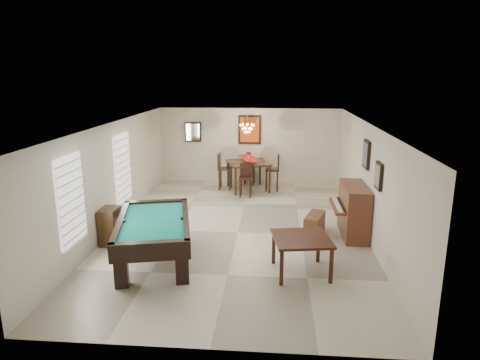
# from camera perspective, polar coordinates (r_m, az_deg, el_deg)

# --- Properties ---
(ground_plane) EXTENTS (6.00, 9.00, 0.02)m
(ground_plane) POSITION_cam_1_polar(r_m,az_deg,el_deg) (10.37, -0.28, -7.04)
(ground_plane) COLOR beige
(wall_back) EXTENTS (6.00, 0.04, 2.60)m
(wall_back) POSITION_cam_1_polar(r_m,az_deg,el_deg) (14.36, 1.29, 4.38)
(wall_back) COLOR silver
(wall_back) RESTS_ON ground_plane
(wall_front) EXTENTS (6.00, 0.04, 2.60)m
(wall_front) POSITION_cam_1_polar(r_m,az_deg,el_deg) (5.74, -4.27, -11.02)
(wall_front) COLOR silver
(wall_front) RESTS_ON ground_plane
(wall_left) EXTENTS (0.04, 9.00, 2.60)m
(wall_left) POSITION_cam_1_polar(r_m,az_deg,el_deg) (10.65, -16.58, 0.32)
(wall_left) COLOR silver
(wall_left) RESTS_ON ground_plane
(wall_right) EXTENTS (0.04, 9.00, 2.60)m
(wall_right) POSITION_cam_1_polar(r_m,az_deg,el_deg) (10.16, 16.82, -0.35)
(wall_right) COLOR silver
(wall_right) RESTS_ON ground_plane
(ceiling) EXTENTS (6.00, 9.00, 0.04)m
(ceiling) POSITION_cam_1_polar(r_m,az_deg,el_deg) (9.73, -0.29, 7.44)
(ceiling) COLOR white
(ceiling) RESTS_ON wall_back
(dining_step) EXTENTS (6.00, 2.50, 0.12)m
(dining_step) POSITION_cam_1_polar(r_m,az_deg,el_deg) (13.42, 0.93, -1.75)
(dining_step) COLOR beige
(dining_step) RESTS_ON ground_plane
(window_left_front) EXTENTS (0.06, 1.00, 1.70)m
(window_left_front) POSITION_cam_1_polar(r_m,az_deg,el_deg) (8.67, -21.61, -2.51)
(window_left_front) COLOR white
(window_left_front) RESTS_ON wall_left
(window_left_rear) EXTENTS (0.06, 1.00, 1.70)m
(window_left_rear) POSITION_cam_1_polar(r_m,az_deg,el_deg) (11.17, -15.38, 1.55)
(window_left_rear) COLOR white
(window_left_rear) RESTS_ON wall_left
(pool_table) EXTENTS (1.95, 2.83, 0.86)m
(pool_table) POSITION_cam_1_polar(r_m,az_deg,el_deg) (8.91, -11.34, -7.94)
(pool_table) COLOR black
(pool_table) RESTS_ON ground_plane
(square_table) EXTENTS (1.20, 1.20, 0.72)m
(square_table) POSITION_cam_1_polar(r_m,az_deg,el_deg) (8.34, 8.14, -9.89)
(square_table) COLOR black
(square_table) RESTS_ON ground_plane
(upright_piano) EXTENTS (0.81, 1.45, 1.21)m
(upright_piano) POSITION_cam_1_polar(r_m,az_deg,el_deg) (10.33, 14.16, -3.96)
(upright_piano) COLOR brown
(upright_piano) RESTS_ON ground_plane
(piano_bench) EXTENTS (0.58, 0.92, 0.48)m
(piano_bench) POSITION_cam_1_polar(r_m,az_deg,el_deg) (10.36, 9.91, -5.81)
(piano_bench) COLOR brown
(piano_bench) RESTS_ON ground_plane
(apothecary_chest) EXTENTS (0.37, 0.55, 0.83)m
(apothecary_chest) POSITION_cam_1_polar(r_m,az_deg,el_deg) (10.01, -16.91, -5.90)
(apothecary_chest) COLOR black
(apothecary_chest) RESTS_ON ground_plane
(dining_table) EXTENTS (1.55, 1.55, 1.01)m
(dining_table) POSITION_cam_1_polar(r_m,az_deg,el_deg) (13.47, 1.13, 0.80)
(dining_table) COLOR black
(dining_table) RESTS_ON dining_step
(flower_vase) EXTENTS (0.13, 0.13, 0.21)m
(flower_vase) POSITION_cam_1_polar(r_m,az_deg,el_deg) (13.34, 1.14, 3.37)
(flower_vase) COLOR #A50E16
(flower_vase) RESTS_ON dining_table
(dining_chair_south) EXTENTS (0.38, 0.38, 0.98)m
(dining_chair_south) POSITION_cam_1_polar(r_m,az_deg,el_deg) (12.72, 0.76, -0.07)
(dining_chair_south) COLOR black
(dining_chair_south) RESTS_ON dining_step
(dining_chair_north) EXTENTS (0.37, 0.37, 0.95)m
(dining_chair_north) POSITION_cam_1_polar(r_m,az_deg,el_deg) (14.21, 1.27, 1.38)
(dining_chair_north) COLOR black
(dining_chair_north) RESTS_ON dining_step
(dining_chair_west) EXTENTS (0.43, 0.43, 1.15)m
(dining_chair_west) POSITION_cam_1_polar(r_m,az_deg,el_deg) (13.56, -1.97, 1.17)
(dining_chair_west) COLOR black
(dining_chair_west) RESTS_ON dining_step
(dining_chair_east) EXTENTS (0.43, 0.43, 1.15)m
(dining_chair_east) POSITION_cam_1_polar(r_m,az_deg,el_deg) (13.43, 4.29, 1.01)
(dining_chair_east) COLOR black
(dining_chair_east) RESTS_ON dining_step
(chandelier) EXTENTS (0.44, 0.44, 0.60)m
(chandelier) POSITION_cam_1_polar(r_m,az_deg,el_deg) (12.95, 0.96, 7.33)
(chandelier) COLOR #FFE5B2
(chandelier) RESTS_ON ceiling
(back_painting) EXTENTS (0.75, 0.06, 0.95)m
(back_painting) POSITION_cam_1_polar(r_m,az_deg,el_deg) (14.23, 1.29, 6.73)
(back_painting) COLOR #D84C14
(back_painting) RESTS_ON wall_back
(back_mirror) EXTENTS (0.55, 0.06, 0.65)m
(back_mirror) POSITION_cam_1_polar(r_m,az_deg,el_deg) (14.48, -6.28, 6.38)
(back_mirror) COLOR white
(back_mirror) RESTS_ON wall_back
(right_picture_upper) EXTENTS (0.06, 0.55, 0.65)m
(right_picture_upper) POSITION_cam_1_polar(r_m,az_deg,el_deg) (10.32, 16.50, 3.30)
(right_picture_upper) COLOR slate
(right_picture_upper) RESTS_ON wall_right
(right_picture_lower) EXTENTS (0.06, 0.45, 0.55)m
(right_picture_lower) POSITION_cam_1_polar(r_m,az_deg,el_deg) (9.12, 18.01, 0.53)
(right_picture_lower) COLOR gray
(right_picture_lower) RESTS_ON wall_right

